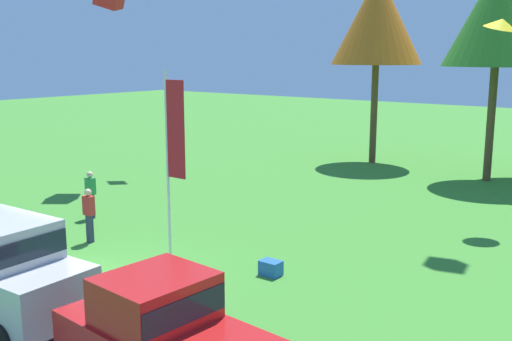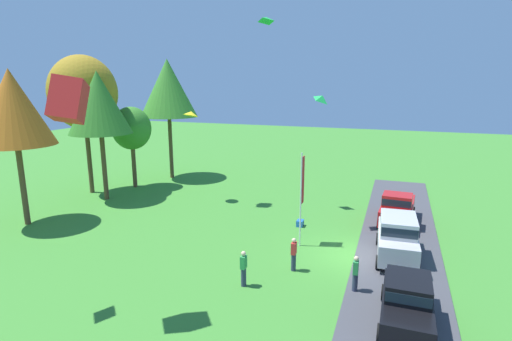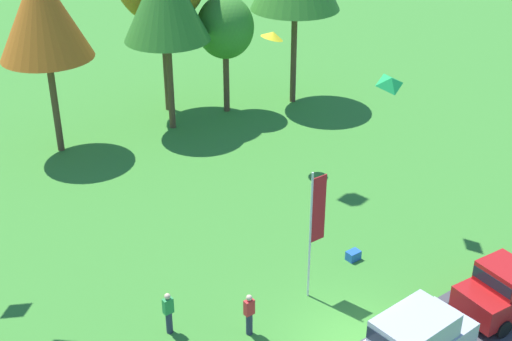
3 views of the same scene
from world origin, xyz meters
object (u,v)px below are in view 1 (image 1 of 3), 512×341
Objects in this scene: person_beside_suv at (91,194)px; kite_delta_topmost at (501,24)px; tree_lone_near at (499,13)px; tree_far_right at (377,19)px; flag_banner at (173,142)px; cooler_box at (271,268)px; person_watching_sky at (89,215)px.

kite_delta_topmost is (11.24, 8.60, 5.92)m from person_beside_suv.
kite_delta_topmost is (2.04, -6.70, -0.78)m from tree_lone_near.
flag_banner is at bearing -81.06° from tree_far_right.
person_beside_suv is at bearing 166.54° from flag_banner.
cooler_box is at bearing -107.00° from kite_delta_topmost.
person_beside_suv is 2.86m from person_watching_sky.
tree_lone_near reaches higher than cooler_box.
tree_lone_near is 17.57m from cooler_box.
person_watching_sky is 14.95m from kite_delta_topmost.
cooler_box is 0.50× the size of kite_delta_topmost.
flag_banner is (3.34, 0.43, 2.53)m from person_watching_sky.
tree_far_right reaches higher than kite_delta_topmost.
person_watching_sky is at bearing -112.15° from tree_lone_near.
cooler_box is at bearing -71.70° from tree_far_right.
tree_far_right is at bearing 170.71° from tree_lone_near.
tree_lone_near is at bearing 67.85° from person_watching_sky.
tree_far_right is 1.85× the size of flag_banner.
flag_banner is at bearing -13.46° from person_beside_suv.
person_watching_sky is 6.31m from cooler_box.
flag_banner is (2.78, -17.69, -4.17)m from tree_far_right.
kite_delta_topmost reaches higher than person_watching_sky.
person_beside_suv is at bearing -99.73° from tree_far_right.
cooler_box is at bearing 14.06° from flag_banner.
flag_banner reaches higher than cooler_box.
cooler_box is (2.83, 0.71, -3.21)m from flag_banner.
tree_far_right is at bearing 98.94° from flag_banner.
person_beside_suv is 0.32× the size of flag_banner.
kite_delta_topmost is at bearing 49.08° from person_watching_sky.
kite_delta_topmost is at bearing -42.56° from tree_far_right.
person_beside_suv is 1.51× the size of kite_delta_topmost.
person_watching_sky is at bearing -91.75° from tree_far_right.
flag_banner reaches higher than person_beside_suv.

